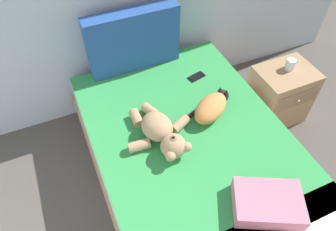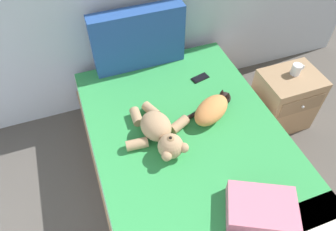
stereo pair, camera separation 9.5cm
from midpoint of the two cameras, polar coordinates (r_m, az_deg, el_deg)
bed at (r=2.46m, az=2.91°, el=-7.67°), size 1.42×2.04×0.53m
patterned_cushion at (r=2.66m, az=-7.44°, el=13.53°), size 0.78×0.15×0.52m
cat at (r=2.35m, az=6.92°, el=1.57°), size 0.44×0.34×0.15m
teddy_bear at (r=2.16m, az=-2.46°, el=-3.18°), size 0.50×0.58×0.19m
cell_phone at (r=2.68m, az=4.26°, el=7.12°), size 0.16×0.10×0.01m
throw_pillow at (r=1.99m, az=16.52°, el=-15.24°), size 0.48×0.43×0.11m
nightstand at (r=3.03m, az=18.93°, el=3.54°), size 0.50×0.42×0.57m
mug at (r=2.85m, az=20.73°, el=8.80°), size 0.12×0.08×0.09m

